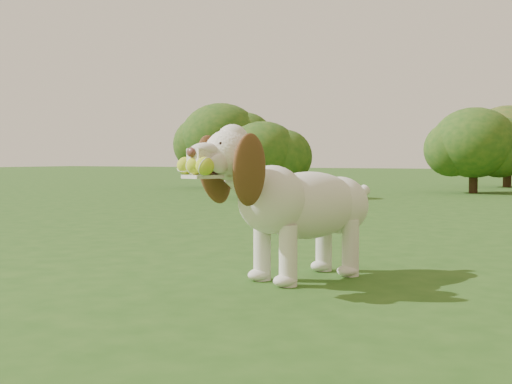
% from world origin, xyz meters
% --- Properties ---
extents(ground, '(80.00, 80.00, 0.00)m').
position_xyz_m(ground, '(0.00, 0.00, 0.00)').
color(ground, '#214A15').
rests_on(ground, ground).
extents(dog, '(0.80, 1.25, 0.85)m').
position_xyz_m(dog, '(-0.37, 0.18, 0.45)').
color(dog, silver).
rests_on(dog, ground).
extents(shrub_a, '(1.26, 1.26, 1.31)m').
position_xyz_m(shrub_a, '(-3.89, 6.73, 0.77)').
color(shrub_a, '#382314').
rests_on(shrub_a, ground).
extents(shrub_i, '(1.85, 1.85, 1.92)m').
position_xyz_m(shrub_i, '(-0.64, 13.02, 1.13)').
color(shrub_i, '#382314').
rests_on(shrub_i, ground).
extents(shrub_b, '(1.61, 1.61, 1.67)m').
position_xyz_m(shrub_b, '(-0.93, 9.95, 0.98)').
color(shrub_b, '#382314').
rests_on(shrub_b, ground).
extents(shrub_e, '(1.88, 1.88, 1.95)m').
position_xyz_m(shrub_e, '(-6.49, 9.72, 1.15)').
color(shrub_e, '#382314').
rests_on(shrub_e, ground).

